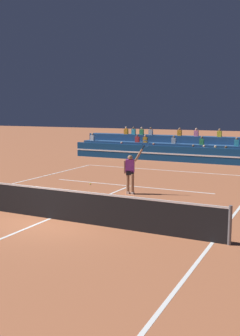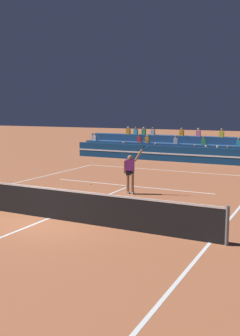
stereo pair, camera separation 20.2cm
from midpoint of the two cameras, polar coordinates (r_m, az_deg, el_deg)
The scene contains 7 objects.
ground_plane at distance 13.64m, azimuth -9.82°, elevation -7.21°, with size 120.00×120.00×0.00m, color #AD603D.
court_lines at distance 13.64m, azimuth -9.82°, elevation -7.19°, with size 11.10×23.90×0.01m.
tennis_net at distance 13.50m, azimuth -9.88°, elevation -4.98°, with size 12.00×0.10×1.10m.
sponsor_banner_wall at distance 27.88m, azimuth 10.23°, elevation 1.91°, with size 18.00×0.26×1.10m.
bleacher_stand at distance 30.29m, azimuth 11.65°, elevation 2.58°, with size 19.07×2.85×2.28m.
tennis_player at distance 17.09m, azimuth 1.88°, elevation -0.54°, with size 1.13×0.37×2.43m.
tennis_ball at distance 19.43m, azimuth -3.99°, elevation -2.31°, with size 0.07×0.07×0.07m, color #C6DB33.
Camera 2 is at (8.00, -10.45, 3.64)m, focal length 42.00 mm.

